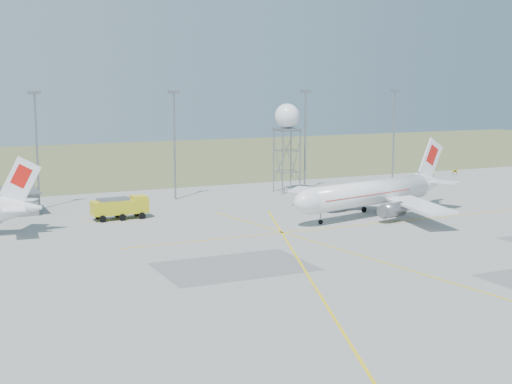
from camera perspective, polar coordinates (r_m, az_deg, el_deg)
name	(u,v)px	position (r m, az deg, el deg)	size (l,w,h in m)	color
ground	(450,278)	(83.80, 15.26, -6.65)	(400.00, 400.00, 0.00)	#A3A49F
grass_strip	(125,160)	(209.14, -10.43, 2.56)	(400.00, 120.00, 0.03)	#4C5B32
mast_a	(36,140)	(128.77, -17.16, 3.99)	(2.20, 0.50, 20.50)	gray
mast_b	(174,136)	(134.57, -6.55, 4.50)	(2.20, 0.50, 20.50)	gray
mast_c	(305,131)	(145.96, 3.95, 4.85)	(2.20, 0.50, 20.50)	gray
mast_d	(394,129)	(157.85, 10.97, 5.00)	(2.20, 0.50, 20.50)	gray
taxi_sign_near	(432,173)	(173.10, 13.87, 1.50)	(1.60, 0.17, 1.20)	black
taxi_sign_far	(455,171)	(177.58, 15.62, 1.61)	(1.60, 0.17, 1.20)	black
airliner_main	(372,193)	(119.45, 9.23, -0.10)	(35.52, 33.83, 12.21)	white
radar_tower	(287,143)	(142.77, 2.49, 3.95)	(4.93, 4.93, 17.83)	gray
fire_truck	(121,208)	(117.27, -10.72, -1.30)	(9.05, 3.70, 3.60)	gold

